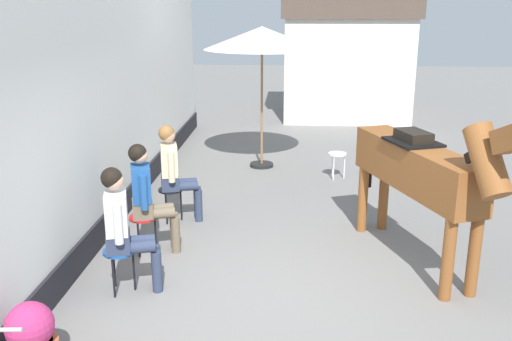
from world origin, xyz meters
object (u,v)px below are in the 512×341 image
object	(u,v)px
flower_planter_nearest	(31,337)
spare_stool_white	(337,156)
seated_visitor_middle	(147,193)
saddled_horse_center	(422,170)
cafe_parasol	(262,39)
seated_visitor_near	(123,224)
seated_visitor_far	(174,168)

from	to	relation	value
flower_planter_nearest	spare_stool_white	xyz separation A→B (m)	(2.92, 5.69, 0.07)
seated_visitor_middle	saddled_horse_center	bearing A→B (deg)	-1.91
cafe_parasol	flower_planter_nearest	bearing A→B (deg)	-103.75
saddled_horse_center	spare_stool_white	bearing A→B (deg)	101.49
seated_visitor_near	cafe_parasol	xyz separation A→B (m)	(1.17, 4.92, 1.59)
seated_visitor_middle	saddled_horse_center	distance (m)	3.24
flower_planter_nearest	seated_visitor_middle	bearing A→B (deg)	80.97
seated_visitor_near	seated_visitor_middle	xyz separation A→B (m)	(-0.00, 0.99, 0.00)
seated_visitor_middle	flower_planter_nearest	bearing A→B (deg)	-99.03
flower_planter_nearest	spare_stool_white	size ratio (longest dim) A/B	1.39
saddled_horse_center	spare_stool_white	world-z (taller)	saddled_horse_center
seated_visitor_near	spare_stool_white	bearing A→B (deg)	59.21
seated_visitor_near	seated_visitor_far	distance (m)	2.07
saddled_horse_center	spare_stool_white	distance (m)	3.52
seated_visitor_middle	seated_visitor_far	bearing A→B (deg)	84.10
seated_visitor_near	cafe_parasol	distance (m)	5.30
seated_visitor_middle	spare_stool_white	bearing A→B (deg)	52.15
cafe_parasol	seated_visitor_far	bearing A→B (deg)	-110.35
saddled_horse_center	cafe_parasol	bearing A→B (deg)	116.90
flower_planter_nearest	cafe_parasol	distance (m)	6.85
seated_visitor_far	cafe_parasol	world-z (taller)	cafe_parasol
seated_visitor_near	seated_visitor_middle	distance (m)	0.99
seated_visitor_far	spare_stool_white	bearing A→B (deg)	42.08
seated_visitor_near	saddled_horse_center	world-z (taller)	saddled_horse_center
seated_visitor_far	saddled_horse_center	xyz separation A→B (m)	(3.11, -1.18, 0.38)
seated_visitor_middle	saddled_horse_center	size ratio (longest dim) A/B	0.49
seated_visitor_middle	flower_planter_nearest	distance (m)	2.50
cafe_parasol	seated_visitor_middle	bearing A→B (deg)	-106.58
seated_visitor_far	saddled_horse_center	world-z (taller)	saddled_horse_center
seated_visitor_middle	spare_stool_white	world-z (taller)	seated_visitor_middle
spare_stool_white	saddled_horse_center	bearing A→B (deg)	-78.51
spare_stool_white	seated_visitor_near	bearing A→B (deg)	-120.79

